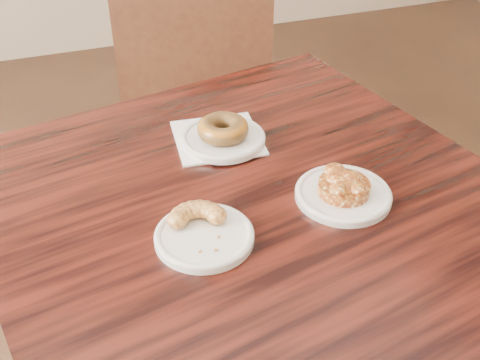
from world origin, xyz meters
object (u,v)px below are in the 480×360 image
object	(u,v)px
glazed_donut	(223,129)
apple_fritter	(344,185)
cafe_table	(250,338)
chair_far	(197,99)
cruller_fragment	(204,227)

from	to	relation	value
glazed_donut	apple_fritter	xyz separation A→B (m)	(0.14, -0.24, -0.01)
glazed_donut	cafe_table	bearing A→B (deg)	-92.51
cafe_table	apple_fritter	distance (m)	0.43
chair_far	glazed_donut	world-z (taller)	chair_far
chair_far	cruller_fragment	world-z (taller)	chair_far
apple_fritter	cruller_fragment	bearing A→B (deg)	-174.45
chair_far	cruller_fragment	distance (m)	1.08
glazed_donut	cruller_fragment	bearing A→B (deg)	-114.12
chair_far	apple_fritter	bearing A→B (deg)	105.39
cafe_table	cruller_fragment	distance (m)	0.42
cafe_table	glazed_donut	world-z (taller)	glazed_donut
cafe_table	apple_fritter	xyz separation A→B (m)	(0.15, -0.05, 0.40)
chair_far	glazed_donut	bearing A→B (deg)	94.31
cafe_table	cruller_fragment	bearing A→B (deg)	-156.26
apple_fritter	cruller_fragment	distance (m)	0.26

